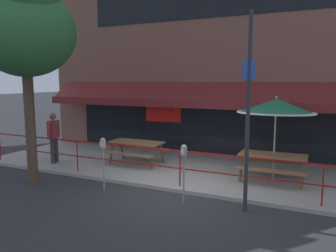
{
  "coord_description": "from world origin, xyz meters",
  "views": [
    {
      "loc": [
        3.25,
        -7.53,
        2.89
      ],
      "look_at": [
        -0.95,
        1.6,
        1.5
      ],
      "focal_mm": 35.0,
      "sensor_mm": 36.0,
      "label": 1
    }
  ],
  "objects": [
    {
      "name": "pedestrian_walking",
      "position": [
        -4.88,
        0.82,
        1.06
      ],
      "size": [
        0.31,
        0.61,
        1.71
      ],
      "color": "#333338",
      "rests_on": "patio_deck"
    },
    {
      "name": "picnic_table_left",
      "position": [
        -2.24,
        1.87,
        0.71
      ],
      "size": [
        1.8,
        1.42,
        0.76
      ],
      "color": "brown",
      "rests_on": "patio_deck"
    },
    {
      "name": "picnic_table_centre",
      "position": [
        2.18,
        1.76,
        0.71
      ],
      "size": [
        1.8,
        1.42,
        0.76
      ],
      "color": "brown",
      "rests_on": "patio_deck"
    },
    {
      "name": "ground_plane",
      "position": [
        0.0,
        0.0,
        0.0
      ],
      "size": [
        120.0,
        120.0,
        0.0
      ],
      "primitive_type": "plane",
      "color": "#2D2D30"
    },
    {
      "name": "patio_deck",
      "position": [
        0.0,
        2.0,
        0.05
      ],
      "size": [
        15.0,
        4.0,
        0.1
      ],
      "primitive_type": "cube",
      "color": "#9E998E",
      "rests_on": "ground"
    },
    {
      "name": "street_sign_pole",
      "position": [
        1.89,
        -0.45,
        2.23
      ],
      "size": [
        0.28,
        0.09,
        4.35
      ],
      "color": "#2D2D33",
      "rests_on": "ground"
    },
    {
      "name": "parking_meter_near",
      "position": [
        -1.79,
        -0.63,
        1.15
      ],
      "size": [
        0.15,
        0.16,
        1.42
      ],
      "color": "gray",
      "rests_on": "ground"
    },
    {
      "name": "parking_meter_far",
      "position": [
        0.47,
        -0.6,
        1.15
      ],
      "size": [
        0.15,
        0.16,
        1.42
      ],
      "color": "gray",
      "rests_on": "ground"
    },
    {
      "name": "patio_railing",
      "position": [
        0.0,
        0.3,
        0.8
      ],
      "size": [
        13.84,
        0.04,
        0.97
      ],
      "color": "maroon",
      "rests_on": "patio_deck"
    },
    {
      "name": "patio_umbrella_centre",
      "position": [
        2.18,
        2.02,
        2.18
      ],
      "size": [
        2.14,
        2.14,
        2.38
      ],
      "color": "#B7B2A8",
      "rests_on": "patio_deck"
    },
    {
      "name": "street_tree_curbside",
      "position": [
        -3.97,
        -0.95,
        4.33
      ],
      "size": [
        2.83,
        2.55,
        5.82
      ],
      "color": "brown",
      "rests_on": "ground"
    },
    {
      "name": "restaurant_building",
      "position": [
        -0.0,
        4.23,
        4.1
      ],
      "size": [
        15.0,
        1.6,
        8.26
      ],
      "color": "brown",
      "rests_on": "ground"
    }
  ]
}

